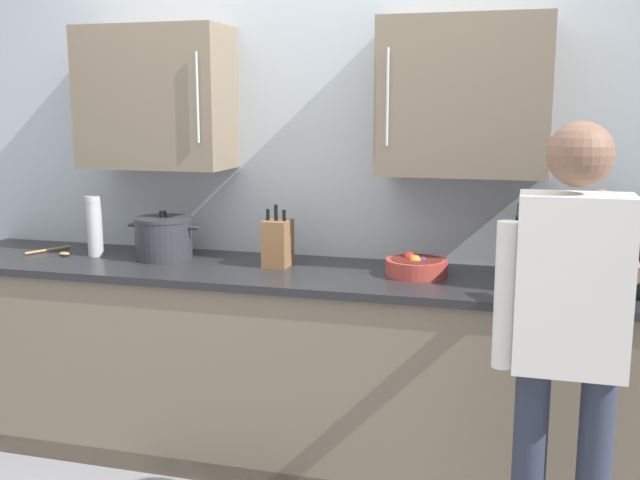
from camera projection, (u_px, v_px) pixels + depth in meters
back_wall_tiled at (311, 145)px, 3.53m from camera, size 3.92×0.44×2.77m
counter_unit at (291, 366)px, 3.39m from camera, size 3.49×0.67×0.91m
microwave_oven at (580, 248)px, 2.99m from camera, size 0.56×0.43×0.30m
wooden_spoon at (56, 252)px, 3.66m from camera, size 0.23×0.23×0.02m
knife_block at (278, 243)px, 3.36m from camera, size 0.11×0.15×0.29m
stock_pot at (164, 238)px, 3.52m from camera, size 0.37×0.27×0.23m
fruit_bowl at (416, 266)px, 3.19m from camera, size 0.27×0.27×0.10m
thermos_flask at (95, 226)px, 3.58m from camera, size 0.08×0.08×0.29m
person_figure at (569, 327)px, 2.32m from camera, size 0.44×0.56×1.58m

